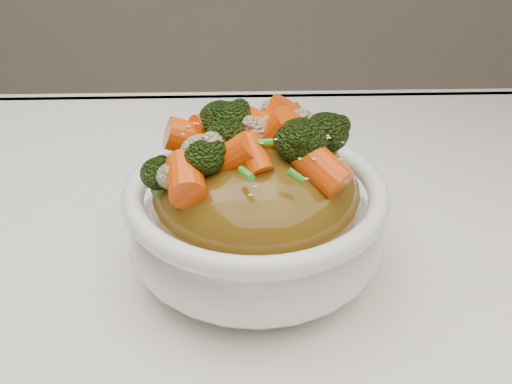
{
  "coord_description": "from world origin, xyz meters",
  "views": [
    {
      "loc": [
        -0.01,
        -0.32,
        1.05
      ],
      "look_at": [
        0.0,
        0.05,
        0.82
      ],
      "focal_mm": 42.0,
      "sensor_mm": 36.0,
      "label": 1
    }
  ],
  "objects": [
    {
      "name": "cauliflower",
      "position": [
        0.0,
        0.05,
        0.87
      ],
      "size": [
        0.17,
        0.17,
        0.03
      ],
      "primitive_type": null,
      "rotation": [
        0.0,
        0.0,
        -0.13
      ],
      "color": "beige",
      "rests_on": "sauce_base"
    },
    {
      "name": "sauce_base",
      "position": [
        0.0,
        0.05,
        0.82
      ],
      "size": [
        0.17,
        0.17,
        0.09
      ],
      "primitive_type": "ellipsoid",
      "rotation": [
        0.0,
        0.0,
        -0.13
      ],
      "color": "brown",
      "rests_on": "bowl"
    },
    {
      "name": "tablecloth",
      "position": [
        0.0,
        0.0,
        0.73
      ],
      "size": [
        1.2,
        0.8,
        0.04
      ],
      "primitive_type": "cube",
      "color": "white",
      "rests_on": "dining_table"
    },
    {
      "name": "scallions",
      "position": [
        0.0,
        0.05,
        0.87
      ],
      "size": [
        0.13,
        0.13,
        0.02
      ],
      "primitive_type": null,
      "rotation": [
        0.0,
        0.0,
        -0.13
      ],
      "color": "#309321",
      "rests_on": "sauce_base"
    },
    {
      "name": "sesame_seeds",
      "position": [
        0.0,
        0.05,
        0.87
      ],
      "size": [
        0.16,
        0.16,
        0.01
      ],
      "primitive_type": null,
      "rotation": [
        0.0,
        0.0,
        -0.13
      ],
      "color": "beige",
      "rests_on": "sauce_base"
    },
    {
      "name": "carrots",
      "position": [
        0.0,
        0.05,
        0.87
      ],
      "size": [
        0.17,
        0.17,
        0.05
      ],
      "primitive_type": null,
      "rotation": [
        0.0,
        0.0,
        -0.13
      ],
      "color": "#F14D07",
      "rests_on": "sauce_base"
    },
    {
      "name": "broccoli",
      "position": [
        0.0,
        0.05,
        0.87
      ],
      "size": [
        0.17,
        0.17,
        0.04
      ],
      "primitive_type": null,
      "rotation": [
        0.0,
        0.0,
        -0.13
      ],
      "color": "black",
      "rests_on": "sauce_base"
    },
    {
      "name": "bowl",
      "position": [
        0.0,
        0.05,
        0.79
      ],
      "size": [
        0.22,
        0.22,
        0.08
      ],
      "primitive_type": null,
      "rotation": [
        0.0,
        0.0,
        -0.13
      ],
      "color": "white",
      "rests_on": "tablecloth"
    }
  ]
}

